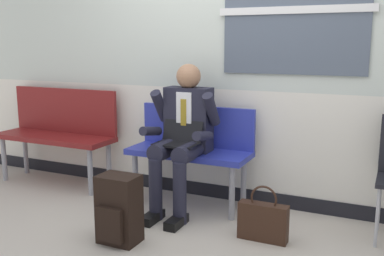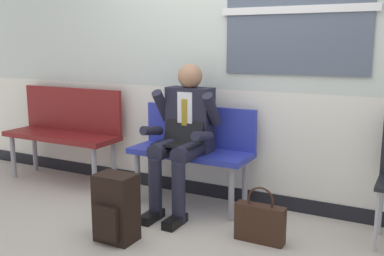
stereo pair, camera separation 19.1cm
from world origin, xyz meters
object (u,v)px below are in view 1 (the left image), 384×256
Objects in this scene: person_seated at (182,134)px; handbag at (263,221)px; bench_empty at (59,128)px; backpack at (119,210)px; bench_with_person at (192,146)px.

person_seated is 3.00× the size of handbag.
person_seated reaches higher than bench_empty.
handbag is (2.32, -0.50, -0.42)m from bench_empty.
person_seated is 0.89m from backpack.
person_seated is at bearing -90.00° from bench_with_person.
handbag is at bearing -12.08° from bench_empty.
bench_with_person reaches higher than backpack.
bench_empty is 2.54× the size of backpack.
backpack is at bearing -153.28° from handbag.
person_seated reaches higher than handbag.
handbag is (0.94, 0.47, -0.10)m from backpack.
backpack is (-0.14, -0.76, -0.43)m from person_seated.
handbag is at bearing -20.01° from person_seated.
handbag is at bearing -31.21° from bench_with_person.
bench_with_person is 1.01m from backpack.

